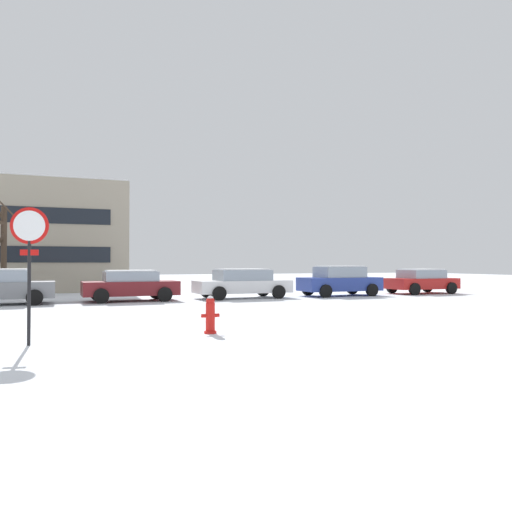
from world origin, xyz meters
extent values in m
plane|color=white|center=(0.00, 0.00, 0.00)|extent=(120.00, 120.00, 0.00)
cube|color=silver|center=(0.00, 3.64, 0.00)|extent=(80.00, 9.28, 0.00)
cylinder|color=black|center=(-0.56, -2.09, 1.20)|extent=(0.07, 0.11, 2.41)
cylinder|color=red|center=(-0.56, -2.09, 2.45)|extent=(0.75, 0.17, 0.76)
cylinder|color=white|center=(-0.57, -2.10, 2.45)|extent=(0.61, 0.15, 0.62)
cube|color=red|center=(-0.56, -2.09, 1.90)|extent=(0.36, 0.09, 0.12)
cylinder|color=white|center=(-0.56, -2.08, 2.50)|extent=(0.41, 0.11, 0.42)
cylinder|color=red|center=(3.38, -1.74, 0.03)|extent=(0.30, 0.30, 0.06)
cylinder|color=red|center=(3.38, -1.74, 0.39)|extent=(0.22, 0.22, 0.67)
sphere|color=red|center=(3.38, -1.74, 0.77)|extent=(0.21, 0.21, 0.21)
cylinder|color=red|center=(3.22, -1.74, 0.43)|extent=(0.12, 0.09, 0.09)
cylinder|color=red|center=(3.54, -1.74, 0.43)|extent=(0.12, 0.09, 0.09)
sphere|color=white|center=(3.38, -1.74, 0.83)|extent=(0.15, 0.15, 0.15)
cylinder|color=black|center=(-1.09, 10.18, 0.32)|extent=(0.65, 0.24, 0.64)
cylinder|color=black|center=(-1.03, 8.31, 0.32)|extent=(0.65, 0.24, 0.64)
cube|color=maroon|center=(2.81, 9.32, 0.58)|extent=(4.15, 2.00, 0.62)
cube|color=#8C99A8|center=(2.81, 9.32, 1.10)|extent=(2.31, 1.79, 0.43)
cube|color=white|center=(2.81, 9.32, 1.35)|extent=(2.10, 1.65, 0.06)
cylinder|color=black|center=(4.11, 10.32, 0.32)|extent=(0.65, 0.24, 0.64)
cylinder|color=black|center=(4.17, 8.41, 0.32)|extent=(0.65, 0.24, 0.64)
cylinder|color=black|center=(1.45, 10.24, 0.32)|extent=(0.65, 0.24, 0.64)
cylinder|color=black|center=(1.51, 8.32, 0.32)|extent=(0.65, 0.24, 0.64)
cube|color=white|center=(8.07, 9.29, 0.56)|extent=(4.63, 1.97, 0.59)
cube|color=#8C99A8|center=(8.07, 9.29, 1.11)|extent=(2.56, 1.76, 0.50)
cube|color=white|center=(8.07, 9.29, 1.39)|extent=(2.33, 1.62, 0.06)
cylinder|color=black|center=(9.53, 10.27, 0.32)|extent=(0.65, 0.24, 0.64)
cylinder|color=black|center=(9.59, 8.40, 0.32)|extent=(0.65, 0.24, 0.64)
cylinder|color=black|center=(6.56, 10.17, 0.32)|extent=(0.65, 0.24, 0.64)
cylinder|color=black|center=(6.62, 8.31, 0.32)|extent=(0.65, 0.24, 0.64)
cube|color=#283D93|center=(13.34, 9.12, 0.61)|extent=(4.24, 1.87, 0.68)
cube|color=#8C99A8|center=(13.34, 9.12, 1.22)|extent=(2.35, 1.67, 0.54)
cube|color=white|center=(13.34, 9.12, 1.53)|extent=(2.14, 1.54, 0.06)
cylinder|color=black|center=(14.67, 10.05, 0.32)|extent=(0.65, 0.24, 0.64)
cylinder|color=black|center=(14.73, 8.27, 0.32)|extent=(0.65, 0.24, 0.64)
cylinder|color=black|center=(11.95, 9.97, 0.32)|extent=(0.65, 0.24, 0.64)
cylinder|color=black|center=(12.00, 8.19, 0.32)|extent=(0.65, 0.24, 0.64)
cube|color=red|center=(18.60, 9.23, 0.56)|extent=(3.95, 1.95, 0.58)
cube|color=#8C99A8|center=(18.60, 9.23, 1.08)|extent=(2.19, 1.75, 0.45)
cube|color=white|center=(18.60, 9.23, 1.34)|extent=(2.00, 1.62, 0.06)
cylinder|color=black|center=(19.84, 10.20, 0.32)|extent=(0.65, 0.24, 0.64)
cylinder|color=black|center=(19.90, 8.33, 0.32)|extent=(0.65, 0.24, 0.64)
cylinder|color=black|center=(17.31, 10.12, 0.32)|extent=(0.65, 0.24, 0.64)
cylinder|color=black|center=(17.37, 8.25, 0.32)|extent=(0.65, 0.24, 0.64)
cylinder|color=#423326|center=(-2.63, 12.88, 2.18)|extent=(0.27, 0.27, 4.37)
cylinder|color=#423326|center=(-2.48, 12.47, 4.25)|extent=(0.90, 0.38, 0.95)
cylinder|color=#423326|center=(-2.03, 13.22, 3.86)|extent=(0.77, 1.27, 0.97)
cube|color=#9E937F|center=(-1.74, 20.88, 3.26)|extent=(10.66, 8.61, 6.52)
cube|color=white|center=(-1.74, 20.88, 6.57)|extent=(10.45, 8.44, 0.10)
cube|color=black|center=(-1.74, 16.56, 2.17)|extent=(8.53, 0.04, 0.90)
cube|color=black|center=(-1.74, 16.56, 4.35)|extent=(8.53, 0.04, 0.90)
camera|label=1|loc=(0.15, -13.25, 1.68)|focal=34.80mm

